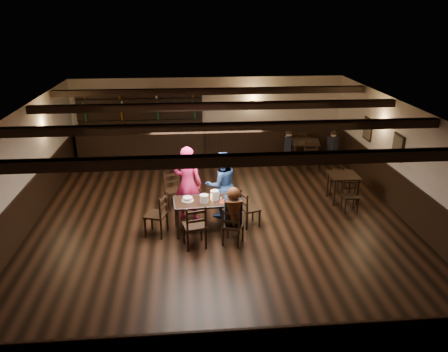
{
  "coord_description": "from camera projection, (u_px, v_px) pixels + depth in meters",
  "views": [
    {
      "loc": [
        -0.74,
        -9.43,
        4.85
      ],
      "look_at": [
        0.1,
        0.2,
        1.09
      ],
      "focal_mm": 35.0,
      "sensor_mm": 36.0,
      "label": 1
    }
  ],
  "objects": [
    {
      "name": "ground",
      "position": [
        220.0,
        221.0,
        10.57
      ],
      "size": [
        10.0,
        10.0,
        0.0
      ],
      "primitive_type": "plane",
      "color": "black",
      "rests_on": "ground"
    },
    {
      "name": "room_shell",
      "position": [
        220.0,
        152.0,
        9.97
      ],
      "size": [
        9.02,
        10.02,
        2.71
      ],
      "color": "beige",
      "rests_on": "ground"
    },
    {
      "name": "dining_table",
      "position": [
        207.0,
        204.0,
        9.91
      ],
      "size": [
        1.54,
        0.85,
        0.75
      ],
      "color": "black",
      "rests_on": "ground"
    },
    {
      "name": "chair_near_left",
      "position": [
        195.0,
        224.0,
        9.2
      ],
      "size": [
        0.55,
        0.53,
        0.99
      ],
      "color": "black",
      "rests_on": "ground"
    },
    {
      "name": "chair_near_right",
      "position": [
        232.0,
        224.0,
        9.32
      ],
      "size": [
        0.53,
        0.52,
        0.87
      ],
      "color": "black",
      "rests_on": "ground"
    },
    {
      "name": "chair_end_left",
      "position": [
        159.0,
        212.0,
        9.73
      ],
      "size": [
        0.56,
        0.58,
        0.99
      ],
      "color": "black",
      "rests_on": "ground"
    },
    {
      "name": "chair_end_right",
      "position": [
        247.0,
        206.0,
        10.15
      ],
      "size": [
        0.5,
        0.51,
        0.87
      ],
      "color": "black",
      "rests_on": "ground"
    },
    {
      "name": "chair_far_pushed",
      "position": [
        173.0,
        187.0,
        11.2
      ],
      "size": [
        0.55,
        0.53,
        0.92
      ],
      "color": "black",
      "rests_on": "ground"
    },
    {
      "name": "woman_pink",
      "position": [
        188.0,
        183.0,
        10.38
      ],
      "size": [
        0.77,
        0.61,
        1.84
      ],
      "primitive_type": "imported",
      "rotation": [
        0.0,
        0.0,
        2.85
      ],
      "color": "#E42452",
      "rests_on": "ground"
    },
    {
      "name": "man_blue",
      "position": [
        221.0,
        185.0,
        10.56
      ],
      "size": [
        0.95,
        0.83,
        1.65
      ],
      "primitive_type": "imported",
      "rotation": [
        0.0,
        0.0,
        3.43
      ],
      "color": "navy",
      "rests_on": "ground"
    },
    {
      "name": "seated_person",
      "position": [
        233.0,
        208.0,
        9.24
      ],
      "size": [
        0.37,
        0.56,
        0.91
      ],
      "color": "black",
      "rests_on": "ground"
    },
    {
      "name": "cake",
      "position": [
        188.0,
        199.0,
        9.85
      ],
      "size": [
        0.27,
        0.27,
        0.09
      ],
      "color": "white",
      "rests_on": "dining_table"
    },
    {
      "name": "plate_stack_a",
      "position": [
        204.0,
        199.0,
        9.75
      ],
      "size": [
        0.19,
        0.19,
        0.18
      ],
      "primitive_type": "cylinder",
      "color": "white",
      "rests_on": "dining_table"
    },
    {
      "name": "plate_stack_b",
      "position": [
        215.0,
        195.0,
        9.88
      ],
      "size": [
        0.19,
        0.19,
        0.22
      ],
      "primitive_type": "cylinder",
      "color": "white",
      "rests_on": "dining_table"
    },
    {
      "name": "tea_light",
      "position": [
        207.0,
        198.0,
        9.92
      ],
      "size": [
        0.05,
        0.05,
        0.06
      ],
      "color": "#A5A8AD",
      "rests_on": "dining_table"
    },
    {
      "name": "salt_shaker",
      "position": [
        221.0,
        200.0,
        9.81
      ],
      "size": [
        0.04,
        0.04,
        0.09
      ],
      "primitive_type": "cylinder",
      "color": "silver",
      "rests_on": "dining_table"
    },
    {
      "name": "pepper_shaker",
      "position": [
        228.0,
        198.0,
        9.87
      ],
      "size": [
        0.04,
        0.04,
        0.09
      ],
      "primitive_type": "cylinder",
      "color": "#A5A8AD",
      "rests_on": "dining_table"
    },
    {
      "name": "drink_glass",
      "position": [
        218.0,
        194.0,
        10.04
      ],
      "size": [
        0.07,
        0.07,
        0.12
      ],
      "primitive_type": "cylinder",
      "color": "silver",
      "rests_on": "dining_table"
    },
    {
      "name": "menu_red",
      "position": [
        227.0,
        202.0,
        9.81
      ],
      "size": [
        0.37,
        0.29,
        0.0
      ],
      "primitive_type": "cube",
      "rotation": [
        0.0,
        0.0,
        -0.19
      ],
      "color": "maroon",
      "rests_on": "dining_table"
    },
    {
      "name": "menu_blue",
      "position": [
        231.0,
        196.0,
        10.08
      ],
      "size": [
        0.31,
        0.22,
        0.0
      ],
      "primitive_type": "cube",
      "rotation": [
        0.0,
        0.0,
        0.03
      ],
      "color": "#0F244F",
      "rests_on": "dining_table"
    },
    {
      "name": "bar_counter",
      "position": [
        142.0,
        139.0,
        14.5
      ],
      "size": [
        4.29,
        0.7,
        2.2
      ],
      "color": "black",
      "rests_on": "ground"
    },
    {
      "name": "back_table_a",
      "position": [
        343.0,
        178.0,
        11.44
      ],
      "size": [
        0.75,
        0.75,
        0.75
      ],
      "color": "black",
      "rests_on": "ground"
    },
    {
      "name": "back_table_b",
      "position": [
        305.0,
        144.0,
        14.23
      ],
      "size": [
        1.02,
        1.02,
        0.75
      ],
      "color": "black",
      "rests_on": "ground"
    },
    {
      "name": "bg_patron_left",
      "position": [
        289.0,
        141.0,
        14.01
      ],
      "size": [
        0.31,
        0.4,
        0.72
      ],
      "color": "black",
      "rests_on": "ground"
    },
    {
      "name": "bg_patron_right",
      "position": [
        333.0,
        141.0,
        14.05
      ],
      "size": [
        0.29,
        0.38,
        0.69
      ],
      "color": "black",
      "rests_on": "ground"
    }
  ]
}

